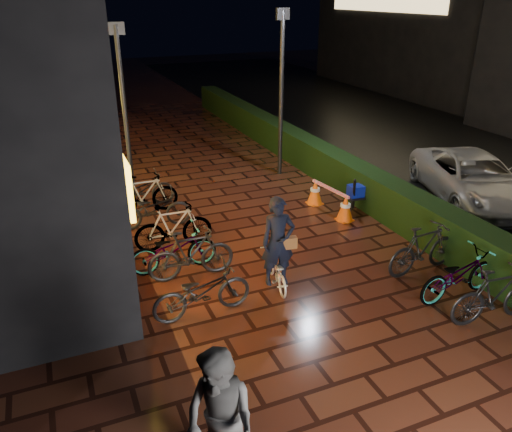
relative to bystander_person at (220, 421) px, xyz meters
name	(u,v)px	position (x,y,z in m)	size (l,w,h in m)	color
ground	(338,308)	(3.16, 2.51, -0.94)	(80.00, 80.00, 0.00)	#381911
asphalt_road	(492,167)	(12.16, 7.51, -0.94)	(11.00, 60.00, 0.01)	black
hedge	(299,148)	(6.46, 10.51, -0.44)	(0.70, 20.00, 1.00)	black
bystander_person	(220,421)	(0.00, 0.00, 0.00)	(0.91, 0.71, 1.88)	#4F4F52
van	(473,178)	(9.29, 5.60, -0.29)	(2.15, 4.66, 1.29)	#A5A5AA
lamp_post_hedge	(281,88)	(5.36, 9.71, 1.78)	(0.47, 0.20, 4.94)	black
lamp_post_sf	(124,106)	(0.70, 9.69, 1.62)	(0.44, 0.13, 4.66)	black
cyclist	(277,255)	(2.42, 3.65, -0.23)	(0.72, 1.39, 1.91)	silver
traffic_barrier	(330,200)	(5.27, 6.46, -0.60)	(0.61, 1.69, 0.69)	#DC520B
cart_assembly	(356,192)	(5.93, 6.24, -0.41)	(0.59, 0.56, 1.02)	black
parked_bikes_storefront	(165,226)	(0.81, 6.18, -0.44)	(2.07, 6.10, 1.07)	black
parked_bikes_hedge	(457,272)	(5.44, 2.04, -0.43)	(1.88, 2.54, 1.07)	black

